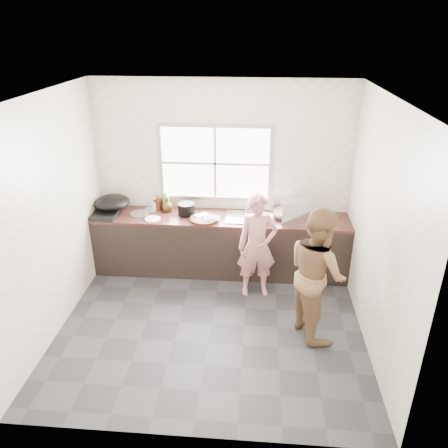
# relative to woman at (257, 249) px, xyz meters

# --- Properties ---
(floor) EXTENTS (3.60, 3.20, 0.01)m
(floor) POSITION_rel_woman_xyz_m (-0.52, -0.74, -0.67)
(floor) COLOR #2C2C2E
(floor) RESTS_ON ground
(ceiling) EXTENTS (3.60, 3.20, 0.01)m
(ceiling) POSITION_rel_woman_xyz_m (-0.52, -0.74, 2.04)
(ceiling) COLOR silver
(ceiling) RESTS_ON wall_back
(wall_back) EXTENTS (3.60, 0.01, 2.70)m
(wall_back) POSITION_rel_woman_xyz_m (-0.52, 0.87, 0.69)
(wall_back) COLOR beige
(wall_back) RESTS_ON ground
(wall_left) EXTENTS (0.01, 3.20, 2.70)m
(wall_left) POSITION_rel_woman_xyz_m (-2.33, -0.74, 0.69)
(wall_left) COLOR silver
(wall_left) RESTS_ON ground
(wall_right) EXTENTS (0.01, 3.20, 2.70)m
(wall_right) POSITION_rel_woman_xyz_m (1.28, -0.74, 0.69)
(wall_right) COLOR beige
(wall_right) RESTS_ON ground
(wall_front) EXTENTS (3.60, 0.01, 2.70)m
(wall_front) POSITION_rel_woman_xyz_m (-0.52, -2.34, 0.69)
(wall_front) COLOR beige
(wall_front) RESTS_ON ground
(cabinet) EXTENTS (3.60, 0.62, 0.82)m
(cabinet) POSITION_rel_woman_xyz_m (-0.52, 0.55, -0.25)
(cabinet) COLOR black
(cabinet) RESTS_ON floor
(countertop) EXTENTS (3.60, 0.64, 0.04)m
(countertop) POSITION_rel_woman_xyz_m (-0.52, 0.55, 0.18)
(countertop) COLOR #371B16
(countertop) RESTS_ON cabinet
(sink) EXTENTS (0.55, 0.45, 0.02)m
(sink) POSITION_rel_woman_xyz_m (-0.17, 0.55, 0.20)
(sink) COLOR silver
(sink) RESTS_ON countertop
(faucet) EXTENTS (0.02, 0.02, 0.30)m
(faucet) POSITION_rel_woman_xyz_m (-0.17, 0.75, 0.35)
(faucet) COLOR silver
(faucet) RESTS_ON countertop
(window_frame) EXTENTS (1.60, 0.05, 1.10)m
(window_frame) POSITION_rel_woman_xyz_m (-0.62, 0.85, 0.89)
(window_frame) COLOR #9EA0A5
(window_frame) RESTS_ON wall_back
(window_glazing) EXTENTS (1.50, 0.01, 1.00)m
(window_glazing) POSITION_rel_woman_xyz_m (-0.62, 0.83, 0.89)
(window_glazing) COLOR white
(window_glazing) RESTS_ON window_frame
(woman) EXTENTS (0.53, 0.39, 1.32)m
(woman) POSITION_rel_woman_xyz_m (0.00, 0.00, 0.00)
(woman) COLOR #C9787C
(woman) RESTS_ON floor
(person_side) EXTENTS (0.84, 0.93, 1.57)m
(person_side) POSITION_rel_woman_xyz_m (0.68, -0.73, 0.13)
(person_side) COLOR brown
(person_side) RESTS_ON floor
(cutting_board) EXTENTS (0.44, 0.44, 0.04)m
(cutting_board) POSITION_rel_woman_xyz_m (-0.74, 0.41, 0.22)
(cutting_board) COLOR black
(cutting_board) RESTS_ON countertop
(cleaver) EXTENTS (0.21, 0.20, 0.01)m
(cleaver) POSITION_rel_woman_xyz_m (-0.78, 0.51, 0.24)
(cleaver) COLOR silver
(cleaver) RESTS_ON cutting_board
(bowl_mince) EXTENTS (0.22, 0.22, 0.05)m
(bowl_mince) POSITION_rel_woman_xyz_m (-0.63, 0.40, 0.22)
(bowl_mince) COLOR silver
(bowl_mince) RESTS_ON countertop
(bowl_crabs) EXTENTS (0.24, 0.24, 0.06)m
(bowl_crabs) POSITION_rel_woman_xyz_m (0.09, 0.49, 0.23)
(bowl_crabs) COLOR white
(bowl_crabs) RESTS_ON countertop
(bowl_held) EXTENTS (0.24, 0.24, 0.06)m
(bowl_held) POSITION_rel_woman_xyz_m (-0.01, 0.52, 0.23)
(bowl_held) COLOR white
(bowl_held) RESTS_ON countertop
(black_pot) EXTENTS (0.31, 0.31, 0.17)m
(black_pot) POSITION_rel_woman_xyz_m (-1.01, 0.59, 0.28)
(black_pot) COLOR black
(black_pot) RESTS_ON countertop
(plate_food) EXTENTS (0.27, 0.27, 0.02)m
(plate_food) POSITION_rel_woman_xyz_m (-1.45, 0.38, 0.21)
(plate_food) COLOR silver
(plate_food) RESTS_ON countertop
(bottle_green) EXTENTS (0.12, 0.12, 0.30)m
(bottle_green) POSITION_rel_woman_xyz_m (-1.34, 0.77, 0.35)
(bottle_green) COLOR #549631
(bottle_green) RESTS_ON countertop
(bottle_brown_tall) EXTENTS (0.12, 0.12, 0.20)m
(bottle_brown_tall) POSITION_rel_woman_xyz_m (-1.45, 0.76, 0.30)
(bottle_brown_tall) COLOR #421B10
(bottle_brown_tall) RESTS_ON countertop
(bottle_brown_short) EXTENTS (0.18, 0.18, 0.19)m
(bottle_brown_short) POSITION_rel_woman_xyz_m (-1.31, 0.69, 0.29)
(bottle_brown_short) COLOR #3D270F
(bottle_brown_short) RESTS_ON countertop
(glass_jar) EXTENTS (0.08, 0.08, 0.11)m
(glass_jar) POSITION_rel_woman_xyz_m (-1.51, 0.75, 0.25)
(glass_jar) COLOR silver
(glass_jar) RESTS_ON countertop
(burner) EXTENTS (0.35, 0.35, 0.05)m
(burner) POSITION_rel_woman_xyz_m (-2.15, 0.42, 0.22)
(burner) COLOR black
(burner) RESTS_ON countertop
(wok) EXTENTS (0.54, 0.54, 0.19)m
(wok) POSITION_rel_woman_xyz_m (-2.08, 0.59, 0.35)
(wok) COLOR black
(wok) RESTS_ON burner
(dish_rack) EXTENTS (0.50, 0.44, 0.32)m
(dish_rack) POSITION_rel_woman_xyz_m (0.45, 0.52, 0.36)
(dish_rack) COLOR silver
(dish_rack) RESTS_ON countertop
(pot_lid_left) EXTENTS (0.29, 0.29, 0.01)m
(pot_lid_left) POSITION_rel_woman_xyz_m (-1.68, 0.55, 0.21)
(pot_lid_left) COLOR #AAABB0
(pot_lid_left) RESTS_ON countertop
(pot_lid_right) EXTENTS (0.24, 0.24, 0.01)m
(pot_lid_right) POSITION_rel_woman_xyz_m (-1.54, 0.72, 0.20)
(pot_lid_right) COLOR #B8B9C0
(pot_lid_right) RESTS_ON countertop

